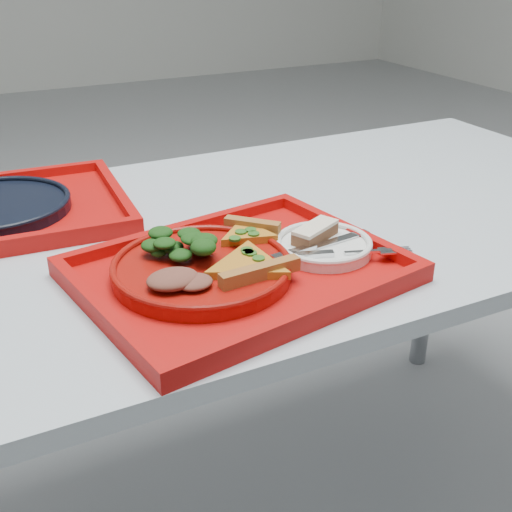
{
  "coord_description": "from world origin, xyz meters",
  "views": [
    {
      "loc": [
        -0.49,
        -0.95,
        1.2
      ],
      "look_at": [
        -0.11,
        -0.19,
        0.78
      ],
      "focal_mm": 45.0,
      "sensor_mm": 36.0,
      "label": 1
    }
  ],
  "objects": [
    {
      "name": "table",
      "position": [
        0.0,
        0.0,
        0.68
      ],
      "size": [
        1.6,
        0.8,
        0.75
      ],
      "color": "#B4BFCA",
      "rests_on": "ground"
    },
    {
      "name": "tray_main",
      "position": [
        -0.13,
        -0.19,
        0.76
      ],
      "size": [
        0.5,
        0.42,
        0.01
      ],
      "primitive_type": "cube",
      "rotation": [
        0.0,
        0.0,
        0.16
      ],
      "color": "#AF0B09",
      "rests_on": "table"
    },
    {
      "name": "dinner_plate",
      "position": [
        -0.19,
        -0.18,
        0.77
      ],
      "size": [
        0.26,
        0.26,
        0.02
      ],
      "primitive_type": "cylinder",
      "color": "maroon",
      "rests_on": "tray_main"
    },
    {
      "name": "side_plate",
      "position": [
        0.01,
        -0.19,
        0.77
      ],
      "size": [
        0.15,
        0.15,
        0.01
      ],
      "primitive_type": "cylinder",
      "color": "white",
      "rests_on": "tray_main"
    },
    {
      "name": "pizza_slice_a",
      "position": [
        -0.13,
        -0.22,
        0.79
      ],
      "size": [
        0.13,
        0.15,
        0.02
      ],
      "primitive_type": null,
      "rotation": [
        0.0,
        0.0,
        1.63
      ],
      "color": "gold",
      "rests_on": "dinner_plate"
    },
    {
      "name": "pizza_slice_b",
      "position": [
        -0.09,
        -0.13,
        0.79
      ],
      "size": [
        0.14,
        0.14,
        0.02
      ],
      "primitive_type": null,
      "rotation": [
        0.0,
        0.0,
        3.92
      ],
      "color": "gold",
      "rests_on": "dinner_plate"
    },
    {
      "name": "salad_heap",
      "position": [
        -0.21,
        -0.14,
        0.8
      ],
      "size": [
        0.1,
        0.09,
        0.05
      ],
      "primitive_type": "ellipsoid",
      "color": "black",
      "rests_on": "dinner_plate"
    },
    {
      "name": "meat_portion",
      "position": [
        -0.25,
        -0.22,
        0.79
      ],
      "size": [
        0.07,
        0.06,
        0.02
      ],
      "primitive_type": "ellipsoid",
      "color": "brown",
      "rests_on": "dinner_plate"
    },
    {
      "name": "dessert_bar",
      "position": [
        0.01,
        -0.17,
        0.79
      ],
      "size": [
        0.09,
        0.07,
        0.02
      ],
      "rotation": [
        0.0,
        0.0,
        0.45
      ],
      "color": "#4E2B1A",
      "rests_on": "side_plate"
    },
    {
      "name": "knife",
      "position": [
        0.0,
        -0.2,
        0.78
      ],
      "size": [
        0.19,
        0.04,
        0.01
      ],
      "primitive_type": "cube",
      "rotation": [
        0.0,
        0.0,
        0.12
      ],
      "color": "silver",
      "rests_on": "side_plate"
    },
    {
      "name": "fork",
      "position": [
        0.02,
        -0.24,
        0.78
      ],
      "size": [
        0.18,
        0.08,
        0.01
      ],
      "primitive_type": "cube",
      "rotation": [
        0.0,
        0.0,
        -0.32
      ],
      "color": "silver",
      "rests_on": "side_plate"
    }
  ]
}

